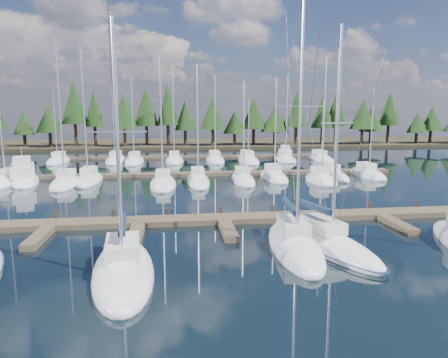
{
  "coord_description": "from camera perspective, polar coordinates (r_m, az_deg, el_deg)",
  "views": [
    {
      "loc": [
        -3.51,
        -10.27,
        7.94
      ],
      "look_at": [
        0.61,
        22.0,
        2.51
      ],
      "focal_mm": 32.0,
      "sensor_mm": 36.0,
      "label": 1
    }
  ],
  "objects": [
    {
      "name": "back_docks",
      "position": [
        60.46,
        -3.9,
        2.11
      ],
      "size": [
        50.0,
        21.8,
        0.4
      ],
      "color": "brown",
      "rests_on": "ground"
    },
    {
      "name": "motor_yacht_right",
      "position": [
        69.61,
        8.7,
        3.19
      ],
      "size": [
        4.29,
        8.25,
        3.92
      ],
      "color": "white",
      "rests_on": "ground"
    },
    {
      "name": "ground",
      "position": [
        41.2,
        -2.26,
        -1.64
      ],
      "size": [
        260.0,
        260.0,
        0.0
      ],
      "primitive_type": "plane",
      "color": "black",
      "rests_on": "ground"
    },
    {
      "name": "motor_yacht_left",
      "position": [
        51.18,
        -26.75,
        0.14
      ],
      "size": [
        6.2,
        10.29,
        4.89
      ],
      "color": "white",
      "rests_on": "ground"
    },
    {
      "name": "back_sailboat_rows",
      "position": [
        55.86,
        -3.24,
        1.57
      ],
      "size": [
        45.75,
        32.1,
        16.28
      ],
      "color": "white",
      "rests_on": "ground"
    },
    {
      "name": "far_shore",
      "position": [
        100.62,
        -5.29,
        5.09
      ],
      "size": [
        220.0,
        30.0,
        0.6
      ],
      "primitive_type": "cube",
      "color": "#302A1B",
      "rests_on": "ground"
    },
    {
      "name": "main_dock",
      "position": [
        28.91,
        -0.04,
        -6.04
      ],
      "size": [
        44.0,
        6.13,
        0.9
      ],
      "color": "brown",
      "rests_on": "ground"
    },
    {
      "name": "front_sailboat_2",
      "position": [
        20.75,
        -14.18,
        -12.5
      ],
      "size": [
        3.84,
        9.29,
        12.85
      ],
      "color": "white",
      "rests_on": "ground"
    },
    {
      "name": "front_sailboat_3",
      "position": [
        24.03,
        10.02,
        -9.22
      ],
      "size": [
        3.45,
        9.27,
        15.03
      ],
      "color": "white",
      "rests_on": "ground"
    },
    {
      "name": "tree_line",
      "position": [
        90.46,
        -6.57,
        9.2
      ],
      "size": [
        186.2,
        11.51,
        14.17
      ],
      "color": "black",
      "rests_on": "far_shore"
    },
    {
      "name": "front_sailboat_4",
      "position": [
        24.6,
        14.44,
        -8.96
      ],
      "size": [
        5.04,
        9.73,
        13.37
      ],
      "color": "white",
      "rests_on": "ground"
    }
  ]
}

